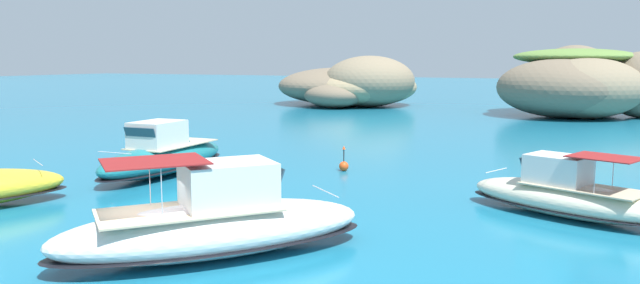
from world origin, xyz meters
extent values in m
plane|color=#197093|center=(0.00, 0.00, 0.00)|extent=(400.00, 400.00, 0.00)
ellipsoid|color=#84755B|center=(10.96, 58.14, 3.33)|extent=(16.80, 16.65, 6.67)
ellipsoid|color=#756651|center=(8.38, 58.18, 3.29)|extent=(17.93, 16.61, 6.58)
ellipsoid|color=#756651|center=(9.08, 68.48, 4.12)|extent=(13.55, 12.91, 8.25)
ellipsoid|color=#9E8966|center=(11.79, 62.01, 3.06)|extent=(12.56, 10.31, 6.12)
ellipsoid|color=#756651|center=(16.32, 61.72, 3.67)|extent=(8.94, 8.75, 7.34)
ellipsoid|color=olive|center=(9.29, 62.99, 6.78)|extent=(13.74, 12.50, 1.88)
ellipsoid|color=#756651|center=(-22.24, 66.18, 2.64)|extent=(25.00, 25.18, 5.29)
ellipsoid|color=#756651|center=(-20.18, 59.80, 1.74)|extent=(11.56, 11.09, 3.49)
ellipsoid|color=#84755B|center=(-16.48, 63.45, 3.48)|extent=(16.55, 16.22, 6.97)
ellipsoid|color=#9E8966|center=(-17.48, 64.61, 2.58)|extent=(18.31, 19.68, 5.16)
ellipsoid|color=beige|center=(11.93, 11.99, 0.71)|extent=(8.69, 5.36, 1.42)
ellipsoid|color=black|center=(11.93, 11.99, 0.39)|extent=(8.87, 5.47, 0.17)
cube|color=#C6B793|center=(12.52, 11.76, 1.31)|extent=(5.05, 3.65, 0.06)
cube|color=silver|center=(11.54, 12.14, 1.93)|extent=(2.82, 2.48, 1.17)
cube|color=#2D4756|center=(10.43, 12.57, 2.05)|extent=(0.84, 1.61, 0.62)
cylinder|color=silver|center=(8.90, 13.17, 1.49)|extent=(0.67, 1.65, 0.04)
cube|color=maroon|center=(13.29, 11.46, 2.65)|extent=(3.04, 2.73, 0.04)
cylinder|color=silver|center=(12.98, 10.64, 1.98)|extent=(0.03, 0.03, 1.34)
cylinder|color=silver|center=(13.61, 12.27, 1.98)|extent=(0.03, 0.03, 1.34)
ellipsoid|color=white|center=(1.79, 1.47, 0.88)|extent=(9.06, 9.98, 1.77)
ellipsoid|color=black|center=(1.79, 1.47, 0.49)|extent=(9.24, 10.18, 0.21)
cube|color=#C6B793|center=(1.30, 0.87, 1.63)|extent=(5.70, 6.09, 0.06)
cube|color=silver|center=(2.13, 1.87, 2.39)|extent=(3.54, 3.63, 1.46)
cube|color=#2D4756|center=(3.07, 3.00, 2.54)|extent=(1.76, 1.55, 0.77)
cylinder|color=silver|center=(4.39, 4.58, 1.81)|extent=(1.70, 1.43, 0.04)
cube|color=maroon|center=(0.63, 0.07, 3.30)|extent=(3.87, 3.95, 0.04)
cylinder|color=silver|center=(-0.21, 0.77, 2.47)|extent=(0.03, 0.03, 1.66)
cylinder|color=silver|center=(1.47, -0.63, 2.47)|extent=(0.03, 0.03, 1.66)
cylinder|color=silver|center=(-10.32, 4.74, 1.75)|extent=(1.84, 1.05, 0.04)
ellipsoid|color=#19727A|center=(-9.26, 12.25, 0.86)|extent=(3.44, 10.28, 1.73)
ellipsoid|color=black|center=(-9.26, 12.25, 0.48)|extent=(3.51, 10.48, 0.21)
cube|color=#C6B793|center=(-9.29, 13.01, 1.60)|extent=(2.81, 5.69, 0.06)
cube|color=silver|center=(-9.24, 11.74, 2.34)|extent=(2.24, 2.93, 1.42)
cube|color=#2D4756|center=(-9.18, 10.30, 2.48)|extent=(1.99, 0.39, 0.75)
cylinder|color=silver|center=(-9.10, 8.29, 1.78)|extent=(2.13, 0.12, 0.04)
sphere|color=#E54C19|center=(-0.44, 17.48, 0.28)|extent=(0.56, 0.56, 0.56)
cylinder|color=black|center=(-0.44, 17.48, 0.78)|extent=(0.06, 0.06, 1.00)
cone|color=#E54C19|center=(-0.44, 17.48, 1.38)|extent=(0.20, 0.20, 0.20)
camera|label=1|loc=(13.31, -14.47, 6.45)|focal=34.02mm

